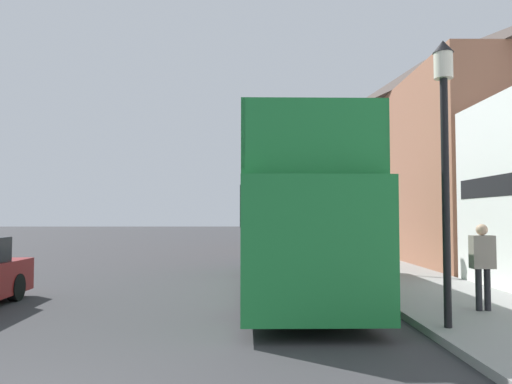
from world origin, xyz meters
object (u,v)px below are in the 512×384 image
(tour_bus, at_px, (289,226))
(lamp_post_second, at_px, (353,184))
(parked_car_ahead_of_bus, at_px, (292,247))
(lamp_post_nearest, at_px, (444,129))
(pedestrian_third, at_px, (482,258))

(tour_bus, relative_size, lamp_post_second, 2.66)
(parked_car_ahead_of_bus, xyz_separation_m, lamp_post_second, (1.73, -4.80, 2.46))
(tour_bus, xyz_separation_m, lamp_post_second, (2.49, 3.49, 1.36))
(lamp_post_nearest, height_order, lamp_post_second, lamp_post_nearest)
(pedestrian_third, xyz_separation_m, lamp_post_second, (-1.10, 7.18, 1.95))
(tour_bus, distance_m, parked_car_ahead_of_bus, 8.40)
(lamp_post_nearest, xyz_separation_m, lamp_post_second, (0.20, 8.68, -0.40))
(parked_car_ahead_of_bus, relative_size, lamp_post_second, 1.02)
(lamp_post_second, bearing_deg, tour_bus, -125.55)
(tour_bus, xyz_separation_m, pedestrian_third, (3.60, -3.69, -0.58))
(pedestrian_third, bearing_deg, lamp_post_nearest, -131.03)
(parked_car_ahead_of_bus, bearing_deg, lamp_post_second, -67.95)
(tour_bus, height_order, lamp_post_nearest, lamp_post_nearest)
(tour_bus, distance_m, lamp_post_second, 4.50)
(tour_bus, xyz_separation_m, lamp_post_nearest, (2.30, -5.19, 1.76))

